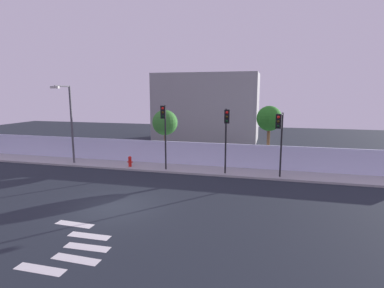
% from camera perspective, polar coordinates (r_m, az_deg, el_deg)
% --- Properties ---
extents(ground_plane, '(80.00, 80.00, 0.00)m').
position_cam_1_polar(ground_plane, '(16.68, -13.89, -11.17)').
color(ground_plane, '#1E242C').
extents(sidewalk, '(36.00, 2.40, 0.15)m').
position_cam_1_polar(sidewalk, '(23.85, -4.53, -4.44)').
color(sidewalk, '#A1A1A1').
rests_on(sidewalk, ground).
extents(perimeter_wall, '(36.00, 0.18, 1.80)m').
position_cam_1_polar(perimeter_wall, '(24.83, -3.59, -1.57)').
color(perimeter_wall, silver).
rests_on(perimeter_wall, sidewalk).
extents(crosswalk_marking, '(3.66, 3.88, 0.01)m').
position_cam_1_polar(crosswalk_marking, '(13.27, -20.86, -17.09)').
color(crosswalk_marking, silver).
rests_on(crosswalk_marking, ground).
extents(traffic_light_left, '(0.39, 1.10, 4.75)m').
position_cam_1_polar(traffic_light_left, '(22.15, -5.16, 3.74)').
color(traffic_light_left, black).
rests_on(traffic_light_left, sidewalk).
extents(traffic_light_center, '(0.46, 1.46, 4.56)m').
position_cam_1_polar(traffic_light_center, '(20.90, 6.35, 3.06)').
color(traffic_light_center, black).
rests_on(traffic_light_center, sidewalk).
extents(traffic_light_right, '(0.51, 1.71, 4.35)m').
position_cam_1_polar(traffic_light_right, '(20.56, 15.90, 2.27)').
color(traffic_light_right, black).
rests_on(traffic_light_right, sidewalk).
extents(street_lamp_curbside, '(0.66, 2.27, 6.17)m').
position_cam_1_polar(street_lamp_curbside, '(26.20, -21.73, 4.60)').
color(street_lamp_curbside, '#4C4C51').
rests_on(street_lamp_curbside, sidewalk).
extents(fire_hydrant, '(0.44, 0.26, 0.82)m').
position_cam_1_polar(fire_hydrant, '(24.31, -11.38, -3.09)').
color(fire_hydrant, red).
rests_on(fire_hydrant, sidewalk).
extents(roadside_tree_leftmost, '(2.11, 2.11, 4.38)m').
position_cam_1_polar(roadside_tree_leftmost, '(25.91, -5.02, 3.92)').
color(roadside_tree_leftmost, brown).
rests_on(roadside_tree_leftmost, ground).
extents(roadside_tree_midleft, '(1.92, 1.92, 4.81)m').
position_cam_1_polar(roadside_tree_midleft, '(24.39, 14.05, 4.47)').
color(roadside_tree_midleft, brown).
rests_on(roadside_tree_midleft, ground).
extents(low_building_distant, '(12.33, 6.00, 8.04)m').
position_cam_1_polar(low_building_distant, '(38.00, 2.69, 6.79)').
color(low_building_distant, gray).
rests_on(low_building_distant, ground).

